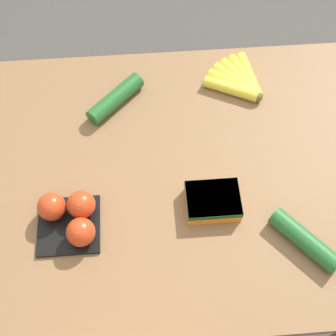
{
  "coord_description": "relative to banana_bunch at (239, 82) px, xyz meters",
  "views": [
    {
      "loc": [
        0.05,
        0.64,
        1.93
      ],
      "look_at": [
        0.0,
        0.0,
        0.8
      ],
      "focal_mm": 50.0,
      "sensor_mm": 36.0,
      "label": 1
    }
  ],
  "objects": [
    {
      "name": "cucumber_far",
      "position": [
        -0.09,
        0.54,
        0.01
      ],
      "size": [
        0.17,
        0.19,
        0.05
      ],
      "color": "#236028",
      "rests_on": "dining_table"
    },
    {
      "name": "tomato_pack",
      "position": [
        0.51,
        0.43,
        0.02
      ],
      "size": [
        0.16,
        0.16,
        0.09
      ],
      "color": "black",
      "rests_on": "dining_table"
    },
    {
      "name": "carrot_bag",
      "position": [
        0.13,
        0.41,
        0.01
      ],
      "size": [
        0.14,
        0.11,
        0.05
      ],
      "color": "orange",
      "rests_on": "dining_table"
    },
    {
      "name": "dining_table",
      "position": [
        0.25,
        0.3,
        -0.12
      ],
      "size": [
        1.29,
        0.91,
        0.77
      ],
      "color": "olive",
      "rests_on": "ground_plane"
    },
    {
      "name": "banana_bunch",
      "position": [
        0.0,
        0.0,
        0.0
      ],
      "size": [
        0.18,
        0.19,
        0.04
      ],
      "color": "brown",
      "rests_on": "dining_table"
    },
    {
      "name": "ground_plane",
      "position": [
        0.25,
        0.3,
        -0.79
      ],
      "size": [
        12.0,
        12.0,
        0.0
      ],
      "primitive_type": "plane",
      "color": "#4C4742"
    },
    {
      "name": "cucumber_near",
      "position": [
        0.39,
        0.04,
        0.01
      ],
      "size": [
        0.18,
        0.18,
        0.05
      ],
      "color": "#236028",
      "rests_on": "dining_table"
    }
  ]
}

